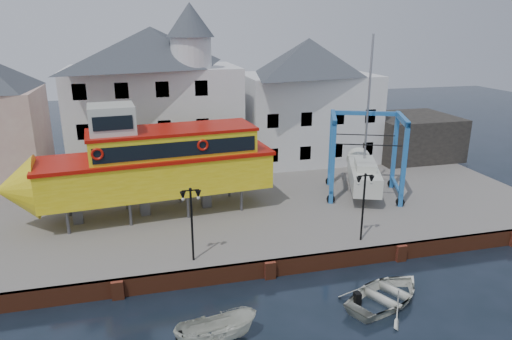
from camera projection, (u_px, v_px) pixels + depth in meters
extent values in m
plane|color=black|center=(270.00, 278.00, 25.08)|extent=(140.00, 140.00, 0.00)
cube|color=slate|center=(231.00, 199.00, 35.09)|extent=(44.00, 22.00, 1.00)
cube|color=maroon|center=(269.00, 269.00, 25.04)|extent=(44.00, 0.25, 1.00)
cube|color=maroon|center=(118.00, 290.00, 23.01)|extent=(0.60, 0.36, 1.00)
cube|color=maroon|center=(270.00, 270.00, 24.88)|extent=(0.60, 0.36, 1.00)
cube|color=maroon|center=(401.00, 253.00, 26.75)|extent=(0.60, 0.36, 1.00)
cube|color=silver|center=(156.00, 120.00, 39.35)|extent=(14.00, 8.00, 9.00)
pyramid|color=#353B3F|center=(151.00, 47.00, 37.51)|extent=(14.00, 8.00, 3.20)
cube|color=black|center=(88.00, 170.00, 35.28)|extent=(1.00, 0.08, 1.20)
cube|color=black|center=(128.00, 167.00, 35.98)|extent=(1.00, 0.08, 1.20)
cube|color=black|center=(167.00, 164.00, 36.68)|extent=(1.00, 0.08, 1.20)
cube|color=black|center=(204.00, 162.00, 37.38)|extent=(1.00, 0.08, 1.20)
cube|color=black|center=(84.00, 132.00, 34.37)|extent=(1.00, 0.08, 1.20)
cube|color=black|center=(125.00, 130.00, 35.07)|extent=(1.00, 0.08, 1.20)
cube|color=black|center=(165.00, 128.00, 35.78)|extent=(1.00, 0.08, 1.20)
cube|color=black|center=(203.00, 126.00, 36.48)|extent=(1.00, 0.08, 1.20)
cube|color=black|center=(79.00, 92.00, 33.47)|extent=(1.00, 0.08, 1.20)
cube|color=black|center=(122.00, 91.00, 34.17)|extent=(1.00, 0.08, 1.20)
cube|color=black|center=(162.00, 89.00, 34.87)|extent=(1.00, 0.08, 1.20)
cube|color=black|center=(201.00, 88.00, 35.58)|extent=(1.00, 0.08, 1.20)
cylinder|color=silver|center=(191.00, 53.00, 36.12)|extent=(3.20, 3.20, 2.40)
cone|color=#353B3F|center=(190.00, 20.00, 35.36)|extent=(3.80, 3.80, 2.60)
cube|color=silver|center=(307.00, 117.00, 43.24)|extent=(12.00, 8.00, 8.00)
pyramid|color=#353B3F|center=(309.00, 56.00, 41.55)|extent=(12.00, 8.00, 3.20)
cube|color=black|center=(272.00, 155.00, 39.25)|extent=(1.00, 0.08, 1.20)
cube|color=black|center=(305.00, 153.00, 39.95)|extent=(1.00, 0.08, 1.20)
cube|color=black|center=(337.00, 151.00, 40.65)|extent=(1.00, 0.08, 1.20)
cube|color=black|center=(368.00, 149.00, 41.36)|extent=(1.00, 0.08, 1.20)
cube|color=black|center=(273.00, 121.00, 38.35)|extent=(1.00, 0.08, 1.20)
cube|color=black|center=(306.00, 119.00, 39.05)|extent=(1.00, 0.08, 1.20)
cube|color=black|center=(339.00, 118.00, 39.75)|extent=(1.00, 0.08, 1.20)
cube|color=black|center=(370.00, 116.00, 40.45)|extent=(1.00, 0.08, 1.20)
cube|color=black|center=(410.00, 136.00, 44.34)|extent=(8.00, 7.00, 4.00)
cylinder|color=black|center=(192.00, 226.00, 24.35)|extent=(0.12, 0.12, 4.00)
cube|color=black|center=(190.00, 190.00, 23.73)|extent=(0.90, 0.06, 0.06)
sphere|color=black|center=(190.00, 189.00, 23.71)|extent=(0.16, 0.16, 0.16)
cone|color=black|center=(183.00, 196.00, 23.72)|extent=(0.32, 0.32, 0.45)
sphere|color=beige|center=(183.00, 199.00, 23.77)|extent=(0.18, 0.18, 0.18)
cone|color=black|center=(198.00, 195.00, 23.90)|extent=(0.32, 0.32, 0.45)
sphere|color=beige|center=(198.00, 198.00, 23.96)|extent=(0.18, 0.18, 0.18)
cylinder|color=black|center=(363.00, 209.00, 26.69)|extent=(0.12, 0.12, 4.00)
cube|color=black|center=(365.00, 176.00, 26.07)|extent=(0.90, 0.06, 0.06)
sphere|color=black|center=(366.00, 174.00, 26.05)|extent=(0.16, 0.16, 0.16)
cone|color=black|center=(359.00, 181.00, 26.06)|extent=(0.32, 0.32, 0.45)
sphere|color=beige|center=(359.00, 184.00, 26.11)|extent=(0.18, 0.18, 0.18)
cone|color=black|center=(371.00, 180.00, 26.24)|extent=(0.32, 0.32, 0.45)
sphere|color=beige|center=(371.00, 182.00, 26.30)|extent=(0.18, 0.18, 0.18)
cylinder|color=#59595E|center=(68.00, 222.00, 27.87)|extent=(0.22, 0.22, 1.59)
cylinder|color=#59595E|center=(69.00, 205.00, 30.54)|extent=(0.22, 0.22, 1.59)
cylinder|color=#59595E|center=(130.00, 214.00, 29.06)|extent=(0.22, 0.22, 1.59)
cylinder|color=#59595E|center=(127.00, 198.00, 31.73)|extent=(0.22, 0.22, 1.59)
cylinder|color=#59595E|center=(188.00, 206.00, 30.25)|extent=(0.22, 0.22, 1.59)
cylinder|color=#59595E|center=(180.00, 192.00, 32.92)|extent=(0.22, 0.22, 1.59)
cylinder|color=#59595E|center=(241.00, 200.00, 31.44)|extent=(0.22, 0.22, 1.59)
cylinder|color=#59595E|center=(229.00, 186.00, 34.11)|extent=(0.22, 0.22, 1.59)
cube|color=#59595E|center=(77.00, 212.00, 29.37)|extent=(0.68, 0.59, 1.59)
cube|color=#59595E|center=(145.00, 203.00, 30.73)|extent=(0.68, 0.59, 1.59)
cube|color=#59595E|center=(206.00, 196.00, 32.09)|extent=(0.68, 0.59, 1.59)
cube|color=#DABB0B|center=(159.00, 174.00, 30.48)|extent=(15.20, 5.42, 2.34)
cone|color=#DABB0B|center=(16.00, 189.00, 27.73)|extent=(2.71, 4.24, 4.04)
cube|color=#AD1007|center=(157.00, 156.00, 30.10)|extent=(15.53, 5.62, 0.23)
cube|color=#DABB0B|center=(173.00, 144.00, 30.21)|extent=(10.92, 4.60, 1.70)
cube|color=black|center=(178.00, 149.00, 28.55)|extent=(10.17, 1.02, 0.96)
cube|color=black|center=(168.00, 137.00, 31.85)|extent=(10.17, 1.02, 0.96)
cube|color=#AD1007|center=(172.00, 130.00, 29.93)|extent=(11.15, 4.72, 0.19)
cube|color=beige|center=(112.00, 120.00, 28.48)|extent=(3.01, 3.01, 1.94)
cube|color=black|center=(113.00, 123.00, 27.18)|extent=(2.32, 0.28, 0.85)
torus|color=#AD1007|center=(97.00, 154.00, 26.92)|extent=(0.75, 0.22, 0.74)
torus|color=#AD1007|center=(203.00, 145.00, 28.96)|extent=(0.75, 0.22, 0.74)
cube|color=#2065AA|center=(333.00, 163.00, 32.08)|extent=(0.39, 0.39, 6.03)
cylinder|color=black|center=(331.00, 199.00, 32.90)|extent=(0.64, 0.42, 0.60)
cube|color=#2065AA|center=(331.00, 149.00, 35.88)|extent=(0.39, 0.39, 6.03)
cylinder|color=black|center=(329.00, 181.00, 36.70)|extent=(0.64, 0.42, 0.60)
cube|color=#2065AA|center=(404.00, 166.00, 31.50)|extent=(0.39, 0.39, 6.03)
cylinder|color=black|center=(400.00, 202.00, 32.32)|extent=(0.64, 0.42, 0.60)
cube|color=#2065AA|center=(394.00, 151.00, 35.29)|extent=(0.39, 0.39, 6.03)
cylinder|color=black|center=(391.00, 184.00, 36.11)|extent=(0.64, 0.42, 0.60)
cube|color=#2065AA|center=(334.00, 117.00, 33.12)|extent=(1.86, 4.12, 0.42)
cube|color=#2065AA|center=(330.00, 183.00, 34.63)|extent=(1.77, 4.09, 0.18)
cube|color=#2065AA|center=(403.00, 119.00, 32.53)|extent=(1.86, 4.12, 0.42)
cube|color=#2065AA|center=(396.00, 185.00, 34.05)|extent=(1.77, 4.09, 0.18)
cube|color=#2065AA|center=(365.00, 113.00, 34.72)|extent=(4.92, 2.17, 0.30)
cube|color=beige|center=(364.00, 175.00, 34.13)|extent=(4.21, 6.74, 1.38)
cone|color=beige|center=(359.00, 161.00, 37.76)|extent=(2.35, 2.01, 1.98)
cube|color=#59595E|center=(363.00, 188.00, 34.43)|extent=(0.76, 1.52, 0.60)
cube|color=beige|center=(365.00, 165.00, 33.44)|extent=(2.23, 2.91, 0.52)
cylinder|color=#99999E|center=(368.00, 102.00, 32.90)|extent=(0.21, 0.21, 9.48)
cube|color=black|center=(369.00, 145.00, 31.84)|extent=(4.30, 1.78, 0.05)
cube|color=black|center=(364.00, 135.00, 34.77)|extent=(4.30, 1.78, 0.05)
imported|color=beige|center=(386.00, 301.00, 22.91)|extent=(5.98, 5.32, 1.02)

